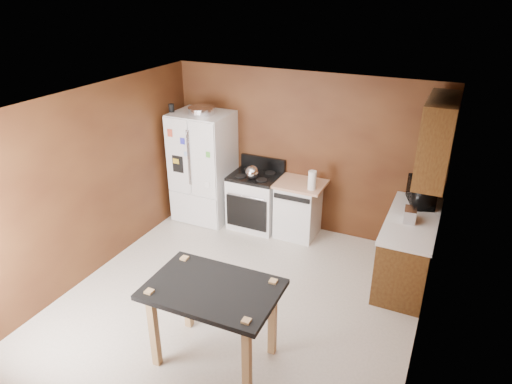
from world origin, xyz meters
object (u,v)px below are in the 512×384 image
Objects in this scene: paper_towel at (312,180)px; refrigerator at (203,167)px; microwave at (421,193)px; dishwasher at (298,208)px; island at (213,298)px; roasting_pan at (201,111)px; green_canister at (313,179)px; toaster at (410,215)px; gas_range at (255,200)px; kettle at (252,172)px; pen_cup at (171,108)px.

paper_towel is 1.88m from refrigerator.
microwave is 1.84m from dishwasher.
roasting_pan is at bearing 122.24° from island.
island is at bearing -91.15° from green_canister.
gas_range is (-2.41, 0.55, -0.52)m from toaster.
gas_range is 2.96m from island.
toaster is (1.44, -0.42, -0.05)m from paper_towel.
roasting_pan is at bearing 73.86° from microwave.
kettle is 2.79m from island.
dishwasher is (-0.18, -0.08, -0.49)m from green_canister.
refrigerator is 1.69m from dishwasher.
paper_towel is 1.20× the size of toaster.
island is (1.75, -2.76, -0.12)m from refrigerator.
roasting_pan is 0.77× the size of microwave.
pen_cup is 0.24× the size of microwave.
paper_towel reaches higher than green_canister.
pen_cup is 0.54× the size of toaster.
green_canister is 0.20× the size of microwave.
gas_range is (0.91, 0.06, -0.44)m from refrigerator.
island is (0.84, -2.82, 0.32)m from gas_range.
pen_cup is (-0.48, -0.10, 0.01)m from roasting_pan.
gas_range is (-2.46, -0.04, -0.59)m from microwave.
green_canister is 0.53m from dishwasher.
kettle is (1.37, 0.03, -0.86)m from pen_cup.
roasting_pan is 2.01m from paper_towel.
microwave reaches higher than toaster.
refrigerator is at bearing 122.49° from island.
paper_towel reaches higher than dishwasher.
microwave reaches higher than dishwasher.
refrigerator is (-3.37, -0.10, -0.15)m from microwave.
pen_cup is at bearing -167.72° from roasting_pan.
refrigerator is (-1.81, -0.17, -0.04)m from green_canister.
dishwasher is (0.70, 0.19, -0.55)m from kettle.
roasting_pan is 3.42m from toaster.
microwave is (2.44, 0.20, 0.04)m from kettle.
kettle is 0.19× the size of gas_range.
green_canister is at bearing 88.85° from island.
gas_range is at bearing -178.06° from dishwasher.
toaster is at bearing -8.32° from refrigerator.
island is at bearing -57.76° from roasting_pan.
paper_towel is 1.13m from gas_range.
island is at bearing -73.30° from gas_range.
refrigerator is at bearing 17.18° from pen_cup.
kettle is at bearing 107.28° from island.
refrigerator is at bearing -174.69° from green_canister.
gas_range is 0.83× the size of island.
island is at bearing -57.51° from refrigerator.
kettle is 0.95m from paper_towel.
roasting_pan is 0.31× the size of island.
roasting_pan is 1.64m from gas_range.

